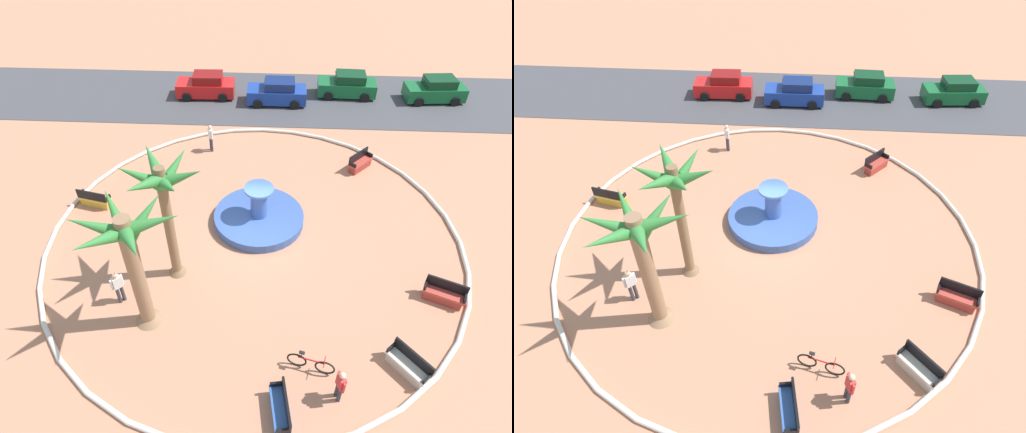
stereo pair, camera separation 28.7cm
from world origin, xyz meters
TOP-DOWN VIEW (x-y plane):
  - ground_plane at (0.00, 0.00)m, footprint 80.00×80.00m
  - plaza_curb at (0.00, 0.00)m, footprint 19.08×19.08m
  - street_asphalt at (0.00, 13.94)m, footprint 48.00×8.00m
  - fountain at (0.13, 1.09)m, footprint 4.32×4.32m
  - palm_tree_near_fountain at (-3.21, -2.32)m, footprint 3.25×3.16m
  - palm_tree_by_curb at (-3.86, -4.79)m, footprint 3.69×3.36m
  - bench_east at (5.55, 5.76)m, footprint 1.47×1.50m
  - bench_west at (7.77, -3.22)m, footprint 1.67×1.08m
  - bench_north at (5.70, -6.41)m, footprint 1.43×1.53m
  - bench_southeast at (-8.13, 1.84)m, footprint 1.67×0.85m
  - bench_southwest at (1.28, -8.19)m, footprint 0.74×1.66m
  - bicycle_red_frame at (2.31, -6.52)m, footprint 1.68×0.57m
  - person_cyclist_helmet at (3.19, -7.52)m, footprint 0.30×0.50m
  - person_cyclist_photo at (-5.15, -3.93)m, footprint 0.41×0.39m
  - person_pedestrian_stroll at (-2.95, 7.13)m, footprint 0.33×0.48m
  - parked_car_leftmost at (-4.18, 13.96)m, footprint 4.05×2.01m
  - parked_car_second at (0.80, 13.23)m, footprint 4.00×1.93m
  - parked_car_third at (5.68, 14.57)m, footprint 4.06×2.04m
  - parked_car_rightmost at (11.67, 14.17)m, footprint 4.12×2.16m

SIDE VIEW (x-z plane):
  - ground_plane at x=0.00m, z-range 0.00..0.00m
  - street_asphalt at x=0.00m, z-range 0.00..0.03m
  - plaza_curb at x=0.00m, z-range 0.00..0.20m
  - fountain at x=0.13m, z-range -0.73..1.34m
  - bench_east at x=5.55m, z-range -0.15..0.85m
  - bench_west at x=7.77m, z-range -0.15..0.85m
  - bench_north at x=5.70m, z-range -0.15..0.85m
  - bench_southeast at x=-8.13m, z-range -0.15..0.85m
  - bench_southwest at x=1.28m, z-range -0.15..0.85m
  - bicycle_red_frame at x=2.31m, z-range -0.09..0.86m
  - parked_car_leftmost at x=-4.18m, z-range -0.05..1.61m
  - parked_car_second at x=0.80m, z-range -0.05..1.61m
  - parked_car_third at x=5.68m, z-range -0.05..1.61m
  - parked_car_rightmost at x=11.67m, z-range -0.05..1.61m
  - person_cyclist_helmet at x=3.19m, z-range 0.10..1.71m
  - person_cyclist_photo at x=-5.15m, z-range 0.10..1.77m
  - person_pedestrian_stroll at x=-2.95m, z-range 0.10..1.77m
  - palm_tree_by_curb at x=-3.86m, z-range 1.06..6.68m
  - palm_tree_near_fountain at x=-3.21m, z-range 1.46..7.25m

